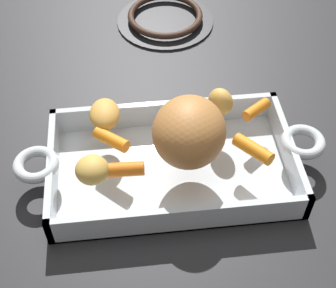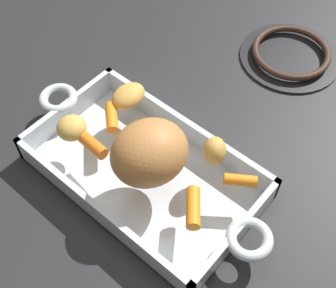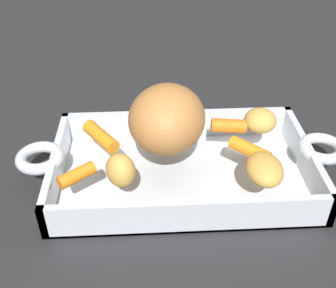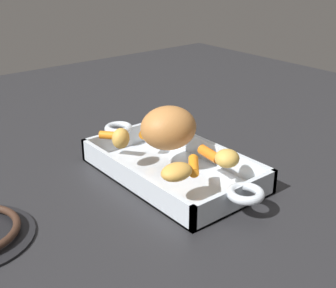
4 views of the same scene
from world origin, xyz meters
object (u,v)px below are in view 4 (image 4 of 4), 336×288
(baby_carrot_center_left, at_px, (209,154))
(baby_carrot_center_right, at_px, (147,129))
(pork_roast, at_px, (168,128))
(baby_carrot_southeast, at_px, (194,166))
(roasting_dish, at_px, (172,168))
(potato_near_roast, at_px, (121,138))
(baby_carrot_northeast, at_px, (110,135))
(potato_corner, at_px, (177,172))
(potato_golden_small, at_px, (227,158))

(baby_carrot_center_left, bearing_deg, baby_carrot_center_right, -174.78)
(pork_roast, height_order, baby_carrot_southeast, pork_roast)
(roasting_dish, distance_m, potato_near_roast, 0.12)
(roasting_dish, bearing_deg, baby_carrot_northeast, -156.70)
(baby_carrot_northeast, bearing_deg, roasting_dish, 23.30)
(pork_roast, xyz_separation_m, baby_carrot_center_right, (-0.09, 0.01, -0.03))
(baby_carrot_northeast, bearing_deg, baby_carrot_center_left, 25.09)
(roasting_dish, distance_m, potato_corner, 0.13)
(baby_carrot_southeast, distance_m, potato_near_roast, 0.17)
(potato_corner, bearing_deg, baby_carrot_southeast, 99.25)
(baby_carrot_center_right, relative_size, baby_carrot_northeast, 1.30)
(pork_roast, relative_size, potato_near_roast, 2.67)
(roasting_dish, height_order, potato_golden_small, potato_golden_small)
(baby_carrot_northeast, bearing_deg, potato_corner, -2.21)
(roasting_dish, xyz_separation_m, potato_near_roast, (-0.08, -0.07, 0.06))
(potato_near_roast, bearing_deg, baby_carrot_center_right, 109.62)
(baby_carrot_center_right, height_order, potato_near_roast, potato_near_roast)
(baby_carrot_southeast, bearing_deg, roasting_dish, 166.62)
(roasting_dish, distance_m, pork_roast, 0.08)
(baby_carrot_northeast, bearing_deg, potato_golden_small, 21.21)
(potato_corner, bearing_deg, baby_carrot_center_right, 156.94)
(baby_carrot_center_right, bearing_deg, potato_near_roast, -70.38)
(potato_near_roast, bearing_deg, baby_carrot_southeast, 15.80)
(baby_carrot_southeast, distance_m, baby_carrot_center_left, 0.06)
(baby_carrot_center_left, bearing_deg, potato_corner, -76.18)
(potato_corner, height_order, potato_near_roast, potato_near_roast)
(baby_carrot_southeast, xyz_separation_m, baby_carrot_center_left, (-0.02, 0.06, 0.00))
(roasting_dish, distance_m, potato_golden_small, 0.13)
(pork_roast, distance_m, potato_golden_small, 0.14)
(baby_carrot_southeast, bearing_deg, potato_near_roast, -164.20)
(baby_carrot_center_left, xyz_separation_m, potato_golden_small, (0.04, 0.00, 0.01))
(pork_roast, height_order, potato_golden_small, pork_roast)
(baby_carrot_northeast, relative_size, potato_corner, 0.77)
(roasting_dish, relative_size, baby_carrot_northeast, 9.62)
(baby_carrot_southeast, height_order, potato_golden_small, potato_golden_small)
(baby_carrot_center_right, distance_m, baby_carrot_southeast, 0.20)
(potato_near_roast, bearing_deg, baby_carrot_center_left, 35.07)
(roasting_dish, distance_m, baby_carrot_southeast, 0.10)
(pork_roast, relative_size, baby_carrot_northeast, 2.42)
(pork_roast, height_order, potato_corner, pork_roast)
(baby_carrot_northeast, height_order, potato_near_roast, potato_near_roast)
(potato_corner, bearing_deg, potato_near_roast, -179.87)
(baby_carrot_center_left, bearing_deg, baby_carrot_northeast, -154.91)
(pork_roast, bearing_deg, baby_carrot_southeast, -14.82)
(potato_corner, bearing_deg, potato_golden_small, 79.51)
(baby_carrot_center_right, height_order, baby_carrot_northeast, baby_carrot_center_right)
(roasting_dish, relative_size, potato_near_roast, 10.62)
(baby_carrot_northeast, bearing_deg, baby_carrot_center_right, 73.54)
(roasting_dish, height_order, pork_roast, pork_roast)
(baby_carrot_center_left, height_order, potato_corner, potato_corner)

